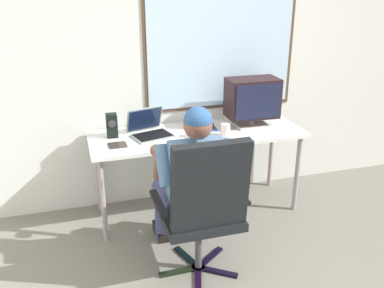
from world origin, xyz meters
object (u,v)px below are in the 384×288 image
at_px(laptop, 149,128).
at_px(cd_case, 117,145).
at_px(desk, 197,139).
at_px(book_stack, 206,127).
at_px(person_seated, 192,180).
at_px(wine_glass, 205,128).
at_px(desk_speaker, 112,125).
at_px(coffee_mug, 225,130).
at_px(office_chair, 204,203).
at_px(crt_monitor, 252,99).

relative_size(laptop, cd_case, 2.63).
relative_size(desk, cd_case, 12.44).
xyz_separation_m(laptop, book_stack, (0.50, -0.01, -0.04)).
height_order(person_seated, book_stack, person_seated).
distance_m(person_seated, wine_glass, 0.62).
distance_m(desk_speaker, book_stack, 0.81).
height_order(laptop, coffee_mug, laptop).
height_order(office_chair, cd_case, office_chair).
bearing_deg(person_seated, wine_glass, 63.47).
bearing_deg(cd_case, desk_speaker, 93.61).
bearing_deg(desk, wine_glass, -80.18).
bearing_deg(coffee_mug, wine_glass, 177.42).
distance_m(desk, person_seated, 0.70).
bearing_deg(coffee_mug, laptop, 161.50).
bearing_deg(laptop, crt_monitor, -1.65).
distance_m(wine_glass, cd_case, 0.72).
xyz_separation_m(desk_speaker, cd_case, (0.01, -0.21, -0.10)).
bearing_deg(person_seated, book_stack, 64.52).
height_order(person_seated, desk_speaker, person_seated).
bearing_deg(book_stack, office_chair, -108.88).
relative_size(laptop, wine_glass, 3.00).
xyz_separation_m(person_seated, coffee_mug, (0.45, 0.52, 0.15)).
xyz_separation_m(wine_glass, desk_speaker, (-0.73, 0.23, 0.01)).
height_order(office_chair, crt_monitor, crt_monitor).
xyz_separation_m(laptop, cd_case, (-0.29, -0.17, -0.05)).
distance_m(desk, laptop, 0.43).
bearing_deg(cd_case, office_chair, -61.30).
height_order(crt_monitor, book_stack, crt_monitor).
bearing_deg(laptop, person_seated, -77.46).
distance_m(person_seated, crt_monitor, 1.09).
bearing_deg(wine_glass, desk, 99.82).
distance_m(office_chair, wine_glass, 0.88).
relative_size(desk, wine_glass, 14.19).
height_order(desk, coffee_mug, coffee_mug).
xyz_separation_m(person_seated, wine_glass, (0.27, 0.53, 0.19)).
xyz_separation_m(book_stack, cd_case, (-0.79, -0.16, -0.01)).
distance_m(desk, coffee_mug, 0.27).
xyz_separation_m(crt_monitor, coffee_mug, (-0.31, -0.18, -0.20)).
height_order(desk, book_stack, book_stack).
bearing_deg(coffee_mug, desk_speaker, 165.29).
bearing_deg(laptop, book_stack, -1.45).
bearing_deg(book_stack, cd_case, -168.52).
xyz_separation_m(desk, desk_speaker, (-0.71, 0.10, 0.16)).
distance_m(desk_speaker, cd_case, 0.23).
height_order(person_seated, wine_glass, person_seated).
relative_size(laptop, desk_speaker, 1.93).
bearing_deg(desk_speaker, office_chair, -65.78).
bearing_deg(crt_monitor, office_chair, -127.81).
height_order(crt_monitor, coffee_mug, crt_monitor).
bearing_deg(desk, desk_speaker, 171.63).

